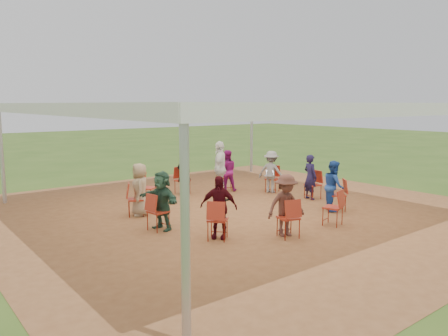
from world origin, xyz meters
TOP-DOWN VIEW (x-y plane):
  - ground at (0.00, 0.00)m, footprint 80.00×80.00m
  - dirt_patch at (0.00, 0.00)m, footprint 13.00×13.00m
  - tent at (0.00, 0.00)m, footprint 10.33×10.33m
  - chair_0 at (2.56, 1.19)m, footprint 0.58×0.57m
  - chair_1 at (1.51, 2.39)m, footprint 0.59×0.60m
  - chair_2 at (-0.02, 2.82)m, footprint 0.42×0.44m
  - chair_3 at (-1.54, 2.36)m, footprint 0.59×0.60m
  - chair_4 at (-2.58, 1.15)m, footprint 0.57×0.56m
  - chair_5 at (-2.79, -0.42)m, footprint 0.50×0.48m
  - chair_6 at (-2.12, -1.86)m, footprint 0.61×0.61m
  - chair_7 at (-0.78, -2.71)m, footprint 0.52×0.54m
  - chair_8 at (0.82, -2.70)m, footprint 0.53×0.54m
  - chair_9 at (2.15, -1.83)m, footprint 0.61×0.61m
  - chair_10 at (2.80, -0.38)m, footprint 0.49×0.48m
  - person_seated_0 at (2.45, 1.14)m, footprint 0.80×1.02m
  - person_seated_1 at (1.44, 2.28)m, footprint 0.79×0.70m
  - person_seated_2 at (-0.02, 2.70)m, footprint 0.52×0.34m
  - person_seated_3 at (-2.47, 1.10)m, footprint 0.64×0.79m
  - person_seated_4 at (-2.67, -0.40)m, footprint 0.68×1.37m
  - person_seated_5 at (-2.03, -1.79)m, footprint 0.87×0.90m
  - person_seated_6 at (-0.74, -2.60)m, footprint 1.00×0.69m
  - person_seated_7 at (2.06, -1.75)m, footprint 0.75×0.78m
  - person_seated_8 at (2.68, -0.36)m, footprint 0.41×0.56m
  - standing_person at (0.80, 1.83)m, footprint 1.12×1.11m
  - cable_coil at (0.43, 1.18)m, footprint 0.44×0.44m
  - laptop at (2.30, 1.07)m, footprint 0.33×0.36m

SIDE VIEW (x-z plane):
  - ground at x=0.00m, z-range 0.00..0.00m
  - dirt_patch at x=0.00m, z-range 0.01..0.01m
  - cable_coil at x=0.43m, z-range 0.01..0.04m
  - chair_0 at x=2.56m, z-range 0.00..0.90m
  - chair_1 at x=1.51m, z-range 0.00..0.90m
  - chair_2 at x=-0.02m, z-range 0.00..0.90m
  - chair_3 at x=-1.54m, z-range 0.00..0.90m
  - chair_4 at x=-2.58m, z-range 0.00..0.90m
  - chair_5 at x=-2.79m, z-range 0.00..0.90m
  - chair_6 at x=-2.12m, z-range 0.00..0.90m
  - chair_7 at x=-0.78m, z-range 0.00..0.90m
  - chair_8 at x=0.82m, z-range 0.00..0.90m
  - chair_9 at x=2.15m, z-range 0.00..0.90m
  - chair_10 at x=2.80m, z-range 0.00..0.90m
  - laptop at x=2.30m, z-range 0.56..0.76m
  - person_seated_0 at x=2.45m, z-range 0.01..1.42m
  - person_seated_1 at x=1.44m, z-range 0.01..1.42m
  - person_seated_2 at x=-0.02m, z-range 0.01..1.42m
  - person_seated_3 at x=-2.47m, z-range 0.01..1.42m
  - person_seated_4 at x=-2.67m, z-range 0.01..1.42m
  - person_seated_5 at x=-2.03m, z-range 0.01..1.42m
  - person_seated_6 at x=-0.74m, z-range 0.01..1.42m
  - person_seated_7 at x=2.06m, z-range 0.01..1.42m
  - person_seated_8 at x=2.68m, z-range 0.01..1.42m
  - standing_person at x=0.80m, z-range 0.01..1.79m
  - tent at x=0.00m, z-range 0.87..3.87m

